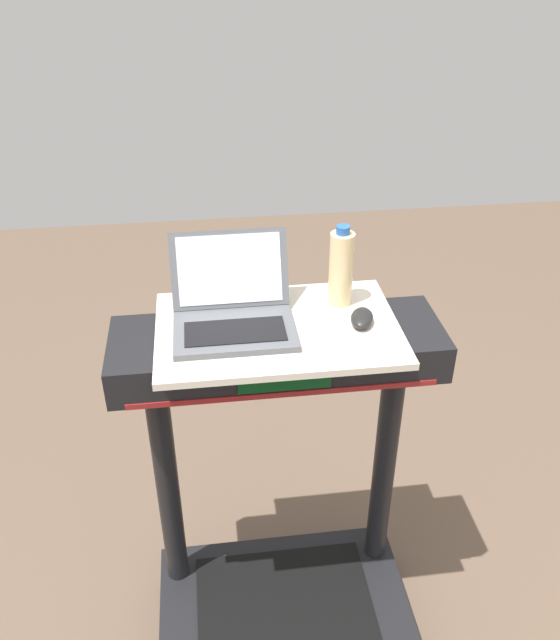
% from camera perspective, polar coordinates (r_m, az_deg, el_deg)
% --- Properties ---
extents(desk_board, '(0.65, 0.43, 0.02)m').
position_cam_1_polar(desk_board, '(1.76, -0.21, -0.79)').
color(desk_board, beige).
rests_on(desk_board, treadmill_base).
extents(laptop, '(0.32, 0.30, 0.21)m').
position_cam_1_polar(laptop, '(1.74, -4.08, 0.85)').
color(laptop, '#515459').
rests_on(laptop, desk_board).
extents(computer_mouse, '(0.09, 0.11, 0.03)m').
position_cam_1_polar(computer_mouse, '(1.77, 7.11, 0.17)').
color(computer_mouse, black).
rests_on(computer_mouse, desk_board).
extents(water_bottle, '(0.07, 0.07, 0.23)m').
position_cam_1_polar(water_bottle, '(1.81, 5.30, 4.51)').
color(water_bottle, beige).
rests_on(water_bottle, desk_board).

